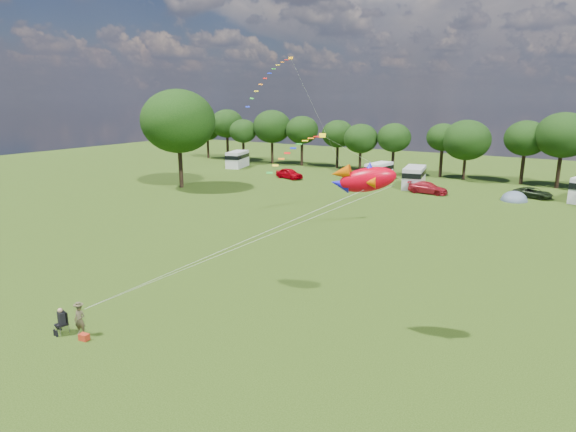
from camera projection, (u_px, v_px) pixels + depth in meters
The scene contains 18 objects.
ground_plane at pixel (216, 309), 28.38m from camera, with size 180.00×180.00×0.00m, color #193209.
tree_line at pixel (492, 139), 69.36m from camera, with size 102.98×10.98×10.27m.
big_tree at pixel (178, 121), 64.71m from camera, with size 10.00×10.00×13.28m.
car_a at pixel (289, 173), 73.82m from camera, with size 1.87×4.74×1.58m, color #AE000C.
car_b at pixel (365, 179), 69.45m from camera, with size 1.40×3.75×1.32m, color gray.
car_c at pixel (428, 188), 62.38m from camera, with size 2.07×4.93×1.48m, color #A81923.
car_d at pixel (533, 193), 59.68m from camera, with size 2.08×4.59×1.25m, color black.
campervan_a at pixel (237, 159), 85.77m from camera, with size 4.02×6.23×2.82m.
campervan_b at pixel (379, 171), 72.91m from camera, with size 2.85×5.41×2.53m.
campervan_c at pixel (414, 177), 66.24m from camera, with size 3.50×6.24×2.89m.
tent_orange at pixel (423, 189), 65.82m from camera, with size 2.59×2.83×2.02m.
tent_greyblue at pixel (514, 201), 58.16m from camera, with size 3.13×3.42×2.33m.
kite_flyer at pixel (80, 320), 25.15m from camera, with size 0.61×0.40×1.68m, color #4C452D.
camp_chair at pixel (62, 318), 25.32m from camera, with size 0.69×0.69×1.44m.
kite_bag at pixel (84, 337), 24.73m from camera, with size 0.49×0.32×0.35m, color #B52E17.
fish_kite at pixel (362, 179), 23.67m from camera, with size 3.50×1.94×1.83m.
streamer_kite_a at pixel (273, 74), 55.31m from camera, with size 3.27×5.43×5.73m.
streamer_kite_b at pixel (300, 147), 47.56m from camera, with size 4.38×4.65×3.83m.
Camera 1 is at (17.53, -19.97, 12.16)m, focal length 30.00 mm.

